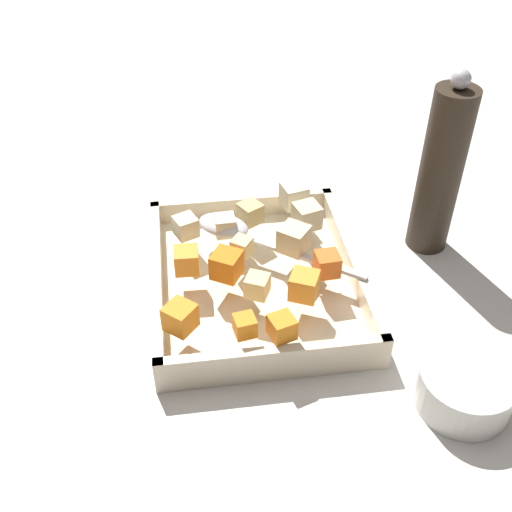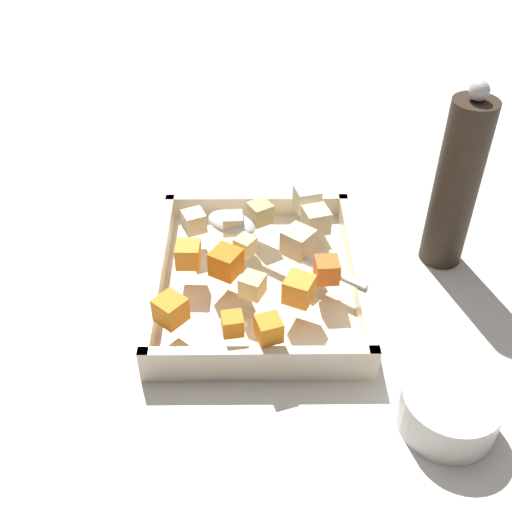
{
  "view_description": "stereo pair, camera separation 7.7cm",
  "coord_description": "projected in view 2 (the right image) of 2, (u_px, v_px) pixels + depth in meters",
  "views": [
    {
      "loc": [
        0.61,
        -0.07,
        0.54
      ],
      "look_at": [
        0.02,
        0.01,
        0.06
      ],
      "focal_mm": 43.47,
      "sensor_mm": 36.0,
      "label": 1
    },
    {
      "loc": [
        0.61,
        0.0,
        0.54
      ],
      "look_at": [
        0.02,
        0.01,
        0.06
      ],
      "focal_mm": 43.47,
      "sensor_mm": 36.0,
      "label": 2
    }
  ],
  "objects": [
    {
      "name": "ground_plane",
      "position": [
        251.0,
        279.0,
        0.82
      ],
      "size": [
        4.0,
        4.0,
        0.0
      ],
      "primitive_type": "plane",
      "color": "beige"
    },
    {
      "name": "baking_dish",
      "position": [
        256.0,
        281.0,
        0.8
      ],
      "size": [
        0.31,
        0.26,
        0.05
      ],
      "color": "beige",
      "rests_on": "ground_plane"
    },
    {
      "name": "carrot_chunk_front_center",
      "position": [
        187.0,
        254.0,
        0.76
      ],
      "size": [
        0.03,
        0.03,
        0.03
      ],
      "primitive_type": "cube",
      "rotation": [
        0.0,
        0.0,
        1.54
      ],
      "color": "orange",
      "rests_on": "baking_dish"
    },
    {
      "name": "carrot_chunk_back_center",
      "position": [
        169.0,
        310.0,
        0.69
      ],
      "size": [
        0.04,
        0.04,
        0.03
      ],
      "primitive_type": "cube",
      "rotation": [
        0.0,
        0.0,
        5.56
      ],
      "color": "orange",
      "rests_on": "baking_dish"
    },
    {
      "name": "carrot_chunk_heap_top",
      "position": [
        231.0,
        324.0,
        0.68
      ],
      "size": [
        0.03,
        0.03,
        0.02
      ],
      "primitive_type": "cube",
      "rotation": [
        0.0,
        0.0,
        4.88
      ],
      "color": "orange",
      "rests_on": "baking_dish"
    },
    {
      "name": "carrot_chunk_corner_sw",
      "position": [
        325.0,
        270.0,
        0.74
      ],
      "size": [
        0.03,
        0.03,
        0.03
      ],
      "primitive_type": "cube",
      "rotation": [
        0.0,
        0.0,
        0.06
      ],
      "color": "orange",
      "rests_on": "baking_dish"
    },
    {
      "name": "carrot_chunk_corner_nw",
      "position": [
        297.0,
        289.0,
        0.71
      ],
      "size": [
        0.04,
        0.04,
        0.03
      ],
      "primitive_type": "cube",
      "rotation": [
        0.0,
        0.0,
        5.85
      ],
      "color": "orange",
      "rests_on": "baking_dish"
    },
    {
      "name": "carrot_chunk_under_handle",
      "position": [
        267.0,
        329.0,
        0.67
      ],
      "size": [
        0.03,
        0.03,
        0.03
      ],
      "primitive_type": "cube",
      "rotation": [
        0.0,
        0.0,
        0.31
      ],
      "color": "orange",
      "rests_on": "baking_dish"
    },
    {
      "name": "carrot_chunk_corner_se",
      "position": [
        224.0,
        262.0,
        0.75
      ],
      "size": [
        0.04,
        0.04,
        0.03
      ],
      "primitive_type": "cube",
      "rotation": [
        0.0,
        0.0,
        2.6
      ],
      "color": "orange",
      "rests_on": "baking_dish"
    },
    {
      "name": "potato_chunk_mid_left",
      "position": [
        244.0,
        246.0,
        0.78
      ],
      "size": [
        0.03,
        0.03,
        0.02
      ],
      "primitive_type": "cube",
      "rotation": [
        0.0,
        0.0,
        4.08
      ],
      "color": "#E0CC89",
      "rests_on": "baking_dish"
    },
    {
      "name": "potato_chunk_heap_side",
      "position": [
        296.0,
        242.0,
        0.78
      ],
      "size": [
        0.05,
        0.05,
        0.03
      ],
      "primitive_type": "cube",
      "rotation": [
        0.0,
        0.0,
        0.89
      ],
      "color": "beige",
      "rests_on": "baking_dish"
    },
    {
      "name": "potato_chunk_far_right",
      "position": [
        314.0,
        220.0,
        0.82
      ],
      "size": [
        0.04,
        0.04,
        0.03
      ],
      "primitive_type": "cube",
      "rotation": [
        0.0,
        0.0,
        0.28
      ],
      "color": "beige",
      "rests_on": "baking_dish"
    },
    {
      "name": "potato_chunk_far_left",
      "position": [
        231.0,
        223.0,
        0.82
      ],
      "size": [
        0.03,
        0.03,
        0.03
      ],
      "primitive_type": "cube",
      "rotation": [
        0.0,
        0.0,
        1.63
      ],
      "color": "beige",
      "rests_on": "baking_dish"
    },
    {
      "name": "potato_chunk_rim_edge",
      "position": [
        259.0,
        213.0,
        0.83
      ],
      "size": [
        0.04,
        0.04,
        0.03
      ],
      "primitive_type": "cube",
      "rotation": [
        0.0,
        0.0,
        5.24
      ],
      "color": "tan",
      "rests_on": "baking_dish"
    },
    {
      "name": "potato_chunk_mid_right",
      "position": [
        193.0,
        221.0,
        0.82
      ],
      "size": [
        0.04,
        0.04,
        0.03
      ],
      "primitive_type": "cube",
      "rotation": [
        0.0,
        0.0,
        5.12
      ],
      "color": "beige",
      "rests_on": "baking_dish"
    },
    {
      "name": "potato_chunk_near_spoon",
      "position": [
        306.0,
        199.0,
        0.86
      ],
      "size": [
        0.04,
        0.04,
        0.03
      ],
      "primitive_type": "cube",
      "rotation": [
        0.0,
        0.0,
        3.38
      ],
      "color": "beige",
      "rests_on": "baking_dish"
    },
    {
      "name": "potato_chunk_near_left",
      "position": [
        248.0,
        285.0,
        0.72
      ],
      "size": [
        0.03,
        0.03,
        0.03
      ],
      "primitive_type": "cube",
      "rotation": [
        0.0,
        0.0,
        2.69
      ],
      "color": "#E0CC89",
      "rests_on": "baking_dish"
    },
    {
      "name": "serving_spoon",
      "position": [
        238.0,
        227.0,
        0.82
      ],
      "size": [
        0.16,
        0.21,
        0.02
      ],
      "rotation": [
        0.0,
        0.0,
        0.94
      ],
      "color": "silver",
      "rests_on": "baking_dish"
    },
    {
      "name": "pepper_mill",
      "position": [
        455.0,
        185.0,
        0.78
      ],
      "size": [
        0.06,
        0.06,
        0.26
      ],
      "color": "#2D2319",
      "rests_on": "ground_plane"
    },
    {
      "name": "small_prep_bowl",
      "position": [
        447.0,
        410.0,
        0.63
      ],
      "size": [
        0.1,
        0.1,
        0.05
      ],
      "primitive_type": "cylinder",
      "color": "silver",
      "rests_on": "ground_plane"
    }
  ]
}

